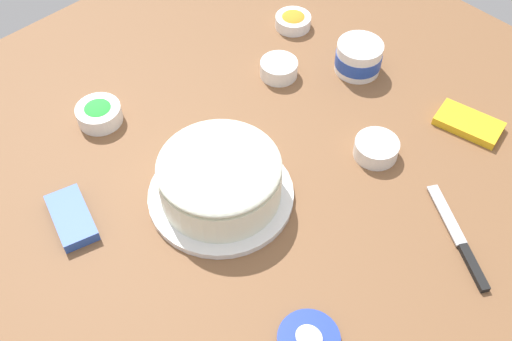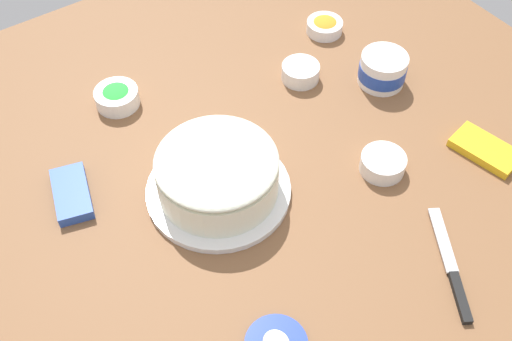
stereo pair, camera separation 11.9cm
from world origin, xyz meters
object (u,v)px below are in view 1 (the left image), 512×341
(candy_box_lower, at_px, (469,124))
(sprinkle_bowl_blue, at_px, (279,68))
(frosted_cake, at_px, (220,180))
(frosting_tub, at_px, (359,57))
(frosting_tub_lid, at_px, (309,339))
(spreading_knife, at_px, (462,245))
(sprinkle_bowl_green, at_px, (99,113))
(sprinkle_bowl_yellow, at_px, (376,148))
(candy_box_upper, at_px, (72,218))
(sprinkle_bowl_orange, at_px, (293,21))

(candy_box_lower, bearing_deg, sprinkle_bowl_blue, -167.91)
(candy_box_lower, bearing_deg, frosted_cake, -125.89)
(frosting_tub, height_order, frosting_tub_lid, frosting_tub)
(spreading_knife, height_order, sprinkle_bowl_green, sprinkle_bowl_green)
(frosting_tub, bearing_deg, spreading_knife, -27.58)
(frosting_tub_lid, bearing_deg, candy_box_lower, 98.87)
(spreading_knife, xyz_separation_m, candy_box_lower, (-0.16, 0.27, 0.00))
(sprinkle_bowl_blue, distance_m, sprinkle_bowl_green, 0.42)
(spreading_knife, height_order, sprinkle_bowl_yellow, sprinkle_bowl_yellow)
(sprinkle_bowl_blue, bearing_deg, frosting_tub_lid, -40.78)
(frosting_tub_lid, xyz_separation_m, spreading_knife, (0.07, 0.34, -0.00))
(frosted_cake, relative_size, frosting_tub_lid, 2.70)
(frosting_tub, xyz_separation_m, sprinkle_bowl_green, (-0.28, -0.53, -0.02))
(frosted_cake, relative_size, candy_box_upper, 2.18)
(sprinkle_bowl_yellow, height_order, candy_box_lower, sprinkle_bowl_yellow)
(sprinkle_bowl_orange, distance_m, sprinkle_bowl_green, 0.54)
(sprinkle_bowl_yellow, bearing_deg, frosting_tub, 138.43)
(sprinkle_bowl_yellow, bearing_deg, candy_box_upper, -118.11)
(frosting_tub, xyz_separation_m, spreading_knife, (0.45, -0.24, -0.03))
(sprinkle_bowl_blue, xyz_separation_m, candy_box_upper, (0.02, -0.57, -0.01))
(frosting_tub, relative_size, sprinkle_bowl_blue, 1.24)
(frosted_cake, bearing_deg, sprinkle_bowl_yellow, 65.47)
(frosted_cake, xyz_separation_m, sprinkle_bowl_yellow, (0.14, 0.30, -0.03))
(sprinkle_bowl_yellow, distance_m, candy_box_lower, 0.23)
(spreading_knife, xyz_separation_m, sprinkle_bowl_orange, (-0.67, 0.24, 0.01))
(frosting_tub, height_order, candy_box_upper, frosting_tub)
(spreading_knife, xyz_separation_m, candy_box_upper, (-0.54, -0.49, 0.01))
(frosting_tub_lid, distance_m, sprinkle_bowl_blue, 0.65)
(sprinkle_bowl_blue, distance_m, candy_box_lower, 0.44)
(sprinkle_bowl_green, bearing_deg, sprinkle_bowl_orange, 83.39)
(frosted_cake, relative_size, sprinkle_bowl_yellow, 3.11)
(candy_box_upper, bearing_deg, sprinkle_bowl_orange, 114.95)
(frosting_tub_lid, xyz_separation_m, sprinkle_bowl_yellow, (-0.18, 0.40, 0.01))
(candy_box_lower, bearing_deg, spreading_knife, -70.23)
(sprinkle_bowl_yellow, relative_size, candy_box_lower, 0.67)
(frosting_tub_lid, relative_size, candy_box_lower, 0.77)
(frosted_cake, height_order, frosting_tub_lid, frosted_cake)
(frosting_tub, height_order, sprinkle_bowl_yellow, frosting_tub)
(spreading_knife, xyz_separation_m, sprinkle_bowl_yellow, (-0.25, 0.06, 0.01))
(sprinkle_bowl_blue, distance_m, sprinkle_bowl_yellow, 0.31)
(sprinkle_bowl_blue, height_order, sprinkle_bowl_yellow, sprinkle_bowl_blue)
(sprinkle_bowl_yellow, xyz_separation_m, candy_box_lower, (0.09, 0.21, -0.01))
(frosted_cake, xyz_separation_m, sprinkle_bowl_blue, (-0.17, 0.33, -0.03))
(sprinkle_bowl_orange, relative_size, candy_box_lower, 0.65)
(candy_box_upper, bearing_deg, sprinkle_bowl_blue, 107.37)
(frosting_tub_lid, xyz_separation_m, candy_box_upper, (-0.47, -0.15, 0.01))
(sprinkle_bowl_green, bearing_deg, frosting_tub, 62.29)
(sprinkle_bowl_orange, xyz_separation_m, candy_box_upper, (0.12, -0.73, -0.01))
(sprinkle_bowl_orange, bearing_deg, frosting_tub_lid, -44.18)
(sprinkle_bowl_orange, height_order, sprinkle_bowl_green, sprinkle_bowl_green)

